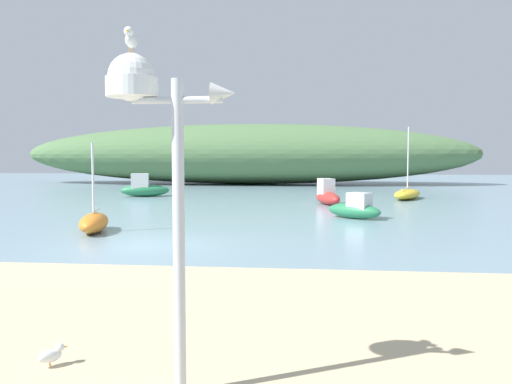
# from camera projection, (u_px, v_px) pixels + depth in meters

# --- Properties ---
(ground_plane) EXTENTS (120.00, 120.00, 0.00)m
(ground_plane) POSITION_uv_depth(u_px,v_px,m) (148.00, 246.00, 14.80)
(ground_plane) COLOR #7A99A8
(distant_hill) EXTENTS (43.10, 10.03, 5.64)m
(distant_hill) POSITION_uv_depth(u_px,v_px,m) (247.00, 154.00, 47.93)
(distant_hill) COLOR #517547
(distant_hill) RESTS_ON ground
(mast_structure) EXTENTS (1.28, 0.51, 3.42)m
(mast_structure) POSITION_uv_depth(u_px,v_px,m) (148.00, 116.00, 4.97)
(mast_structure) COLOR silver
(mast_structure) RESTS_ON beach_sand
(seagull_on_radar) EXTENTS (0.14, 0.32, 0.23)m
(seagull_on_radar) POSITION_uv_depth(u_px,v_px,m) (131.00, 39.00, 4.91)
(seagull_on_radar) COLOR orange
(seagull_on_radar) RESTS_ON mast_structure
(motorboat_far_left) EXTENTS (2.50, 2.20, 1.10)m
(motorboat_far_left) POSITION_uv_depth(u_px,v_px,m) (355.00, 209.00, 21.21)
(motorboat_far_left) COLOR #287A4C
(motorboat_far_left) RESTS_ON ground
(sailboat_far_right) EXTENTS (2.73, 4.00, 4.39)m
(sailboat_far_right) POSITION_uv_depth(u_px,v_px,m) (407.00, 194.00, 30.79)
(sailboat_far_right) COLOR gold
(sailboat_far_right) RESTS_ON ground
(motorboat_by_sandbar) EXTENTS (1.72, 2.97, 1.40)m
(motorboat_by_sandbar) POSITION_uv_depth(u_px,v_px,m) (327.00, 195.00, 27.41)
(motorboat_by_sandbar) COLOR #B72D28
(motorboat_by_sandbar) RESTS_ON ground
(motorboat_inner_mooring) EXTENTS (3.30, 1.91, 1.49)m
(motorboat_inner_mooring) POSITION_uv_depth(u_px,v_px,m) (144.00, 188.00, 32.79)
(motorboat_inner_mooring) COLOR #287A4C
(motorboat_inner_mooring) RESTS_ON ground
(sailboat_outer_mooring) EXTENTS (1.49, 2.68, 3.08)m
(sailboat_outer_mooring) POSITION_uv_depth(u_px,v_px,m) (94.00, 222.00, 17.37)
(sailboat_outer_mooring) COLOR orange
(sailboat_outer_mooring) RESTS_ON ground
(seagull_near_waterline) EXTENTS (0.30, 0.31, 0.25)m
(seagull_near_waterline) POSITION_uv_depth(u_px,v_px,m) (51.00, 355.00, 5.80)
(seagull_near_waterline) COLOR orange
(seagull_near_waterline) RESTS_ON beach_sand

